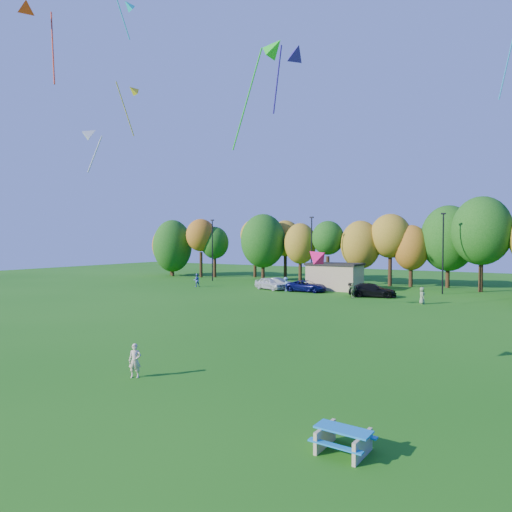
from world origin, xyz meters
The scene contains 21 objects.
ground centered at (0.00, 0.00, 0.00)m, with size 160.00×160.00×0.00m, color #19600F.
tree_line centered at (-1.03, 45.51, 5.91)m, with size 93.57×10.55×11.15m.
lamp_posts centered at (2.00, 40.00, 4.90)m, with size 64.50×0.25×9.09m.
utility_building centered at (-10.00, 38.00, 1.64)m, with size 6.30×4.30×3.25m.
picnic_table centered at (5.98, -2.13, 0.40)m, with size 1.66×1.40×0.69m.
kite_flyer centered at (-4.36, -0.13, 0.75)m, with size 0.55×0.36×1.50m, color beige.
car_a centered at (-16.77, 34.02, 0.75)m, with size 1.77×4.41×1.50m, color silver.
car_b centered at (-15.96, 34.62, 0.71)m, with size 1.50×4.29×1.41m, color gray.
car_c centered at (-11.99, 34.17, 0.67)m, with size 2.21×4.79×1.33m, color #0C0F4C.
car_d centered at (-3.96, 33.33, 0.72)m, with size 2.03×4.99×1.45m, color black.
far_person_1 centered at (-5.49, 31.56, 0.81)m, with size 0.95×0.40×1.62m, color #60804E.
far_person_2 centered at (-26.61, 32.01, 0.85)m, with size 0.83×0.64×1.70m, color #5367B7.
far_person_4 centered at (1.69, 30.46, 0.80)m, with size 0.78×0.51×1.60m, color #6E855B.
far_person_5 centered at (-14.33, 33.40, 0.84)m, with size 1.09×0.63×1.69m, color teal.
kite_0 centered at (2.24, 4.31, 5.35)m, with size 1.24×1.07×1.09m.
kite_3 centered at (-4.43, 12.46, 18.73)m, with size 4.26×1.40×7.37m.
kite_8 centered at (-19.43, 4.69, 21.91)m, with size 3.50×2.48×6.36m.
kite_10 centered at (-24.07, 18.32, 29.23)m, with size 1.46×2.67×4.40m.
kite_11 centered at (-17.54, 8.37, 13.88)m, with size 1.62×2.04×3.42m.
kite_12 centered at (-2.31, 11.53, 17.70)m, with size 2.44×2.22×4.46m.
kite_13 centered at (-22.51, 17.28, 20.34)m, with size 1.40×3.05×5.26m.
Camera 1 is at (10.47, -14.35, 6.05)m, focal length 32.00 mm.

